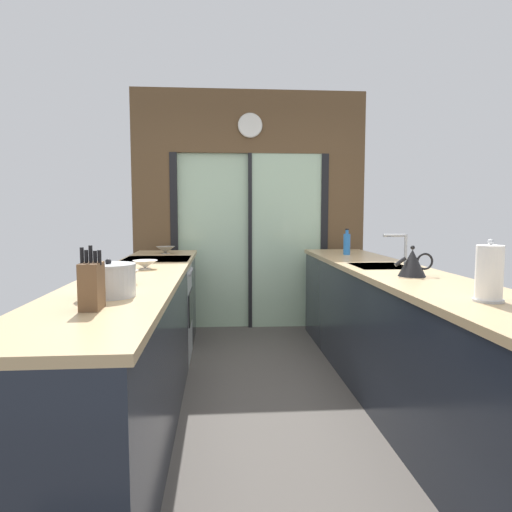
{
  "coord_description": "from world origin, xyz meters",
  "views": [
    {
      "loc": [
        -0.35,
        -2.94,
        1.33
      ],
      "look_at": [
        -0.05,
        0.84,
        0.98
      ],
      "focal_mm": 32.68,
      "sensor_mm": 36.0,
      "label": 1
    }
  ],
  "objects_px": {
    "oven_range": "(158,310)",
    "stock_pot": "(109,280)",
    "mixing_bowl_near": "(126,276)",
    "mixing_bowl_far": "(166,250)",
    "mixing_bowl_mid": "(145,264)",
    "knife_block": "(92,285)",
    "soap_bottle": "(347,244)",
    "kettle": "(412,263)",
    "paper_towel_roll": "(489,274)"
  },
  "relations": [
    {
      "from": "oven_range",
      "to": "stock_pot",
      "type": "bearing_deg",
      "value": -89.44
    },
    {
      "from": "mixing_bowl_near",
      "to": "mixing_bowl_far",
      "type": "bearing_deg",
      "value": 90.0
    },
    {
      "from": "mixing_bowl_mid",
      "to": "stock_pot",
      "type": "distance_m",
      "value": 1.12
    },
    {
      "from": "knife_block",
      "to": "mixing_bowl_mid",
      "type": "bearing_deg",
      "value": 90.0
    },
    {
      "from": "knife_block",
      "to": "soap_bottle",
      "type": "relative_size",
      "value": 1.07
    },
    {
      "from": "mixing_bowl_far",
      "to": "kettle",
      "type": "relative_size",
      "value": 0.73
    },
    {
      "from": "oven_range",
      "to": "mixing_bowl_mid",
      "type": "relative_size",
      "value": 5.11
    },
    {
      "from": "soap_bottle",
      "to": "knife_block",
      "type": "bearing_deg",
      "value": -125.99
    },
    {
      "from": "mixing_bowl_near",
      "to": "knife_block",
      "type": "xyz_separation_m",
      "value": [
        -0.0,
        -0.72,
        0.06
      ]
    },
    {
      "from": "mixing_bowl_mid",
      "to": "soap_bottle",
      "type": "distance_m",
      "value": 2.06
    },
    {
      "from": "mixing_bowl_mid",
      "to": "mixing_bowl_far",
      "type": "bearing_deg",
      "value": 90.0
    },
    {
      "from": "mixing_bowl_near",
      "to": "kettle",
      "type": "bearing_deg",
      "value": 5.66
    },
    {
      "from": "mixing_bowl_near",
      "to": "mixing_bowl_mid",
      "type": "relative_size",
      "value": 0.83
    },
    {
      "from": "stock_pot",
      "to": "soap_bottle",
      "type": "height_order",
      "value": "soap_bottle"
    },
    {
      "from": "mixing_bowl_near",
      "to": "knife_block",
      "type": "height_order",
      "value": "knife_block"
    },
    {
      "from": "oven_range",
      "to": "mixing_bowl_far",
      "type": "height_order",
      "value": "mixing_bowl_far"
    },
    {
      "from": "mixing_bowl_near",
      "to": "stock_pot",
      "type": "bearing_deg",
      "value": -90.0
    },
    {
      "from": "mixing_bowl_mid",
      "to": "soap_bottle",
      "type": "relative_size",
      "value": 0.71
    },
    {
      "from": "mixing_bowl_near",
      "to": "paper_towel_roll",
      "type": "distance_m",
      "value": 1.91
    },
    {
      "from": "mixing_bowl_mid",
      "to": "paper_towel_roll",
      "type": "height_order",
      "value": "paper_towel_roll"
    },
    {
      "from": "mixing_bowl_near",
      "to": "knife_block",
      "type": "bearing_deg",
      "value": -90.0
    },
    {
      "from": "mixing_bowl_far",
      "to": "stock_pot",
      "type": "bearing_deg",
      "value": -90.0
    },
    {
      "from": "stock_pot",
      "to": "paper_towel_roll",
      "type": "height_order",
      "value": "paper_towel_roll"
    },
    {
      "from": "kettle",
      "to": "stock_pot",
      "type": "bearing_deg",
      "value": -161.64
    },
    {
      "from": "oven_range",
      "to": "mixing_bowl_far",
      "type": "bearing_deg",
      "value": 87.95
    },
    {
      "from": "mixing_bowl_mid",
      "to": "kettle",
      "type": "bearing_deg",
      "value": -16.39
    },
    {
      "from": "mixing_bowl_far",
      "to": "paper_towel_roll",
      "type": "distance_m",
      "value": 3.21
    },
    {
      "from": "mixing_bowl_mid",
      "to": "stock_pot",
      "type": "height_order",
      "value": "stock_pot"
    },
    {
      "from": "mixing_bowl_mid",
      "to": "soap_bottle",
      "type": "bearing_deg",
      "value": 30.06
    },
    {
      "from": "stock_pot",
      "to": "paper_towel_roll",
      "type": "xyz_separation_m",
      "value": [
        1.78,
        -0.27,
        0.05
      ]
    },
    {
      "from": "oven_range",
      "to": "knife_block",
      "type": "distance_m",
      "value": 2.27
    },
    {
      "from": "oven_range",
      "to": "soap_bottle",
      "type": "bearing_deg",
      "value": 8.1
    },
    {
      "from": "stock_pot",
      "to": "kettle",
      "type": "xyz_separation_m",
      "value": [
        1.78,
        0.59,
        0.01
      ]
    },
    {
      "from": "stock_pot",
      "to": "paper_towel_roll",
      "type": "bearing_deg",
      "value": -8.58
    },
    {
      "from": "mixing_bowl_far",
      "to": "stock_pot",
      "type": "xyz_separation_m",
      "value": [
        0.0,
        -2.4,
        0.04
      ]
    },
    {
      "from": "knife_block",
      "to": "paper_towel_roll",
      "type": "height_order",
      "value": "paper_towel_roll"
    },
    {
      "from": "mixing_bowl_near",
      "to": "mixing_bowl_far",
      "type": "height_order",
      "value": "mixing_bowl_near"
    },
    {
      "from": "mixing_bowl_far",
      "to": "kettle",
      "type": "height_order",
      "value": "kettle"
    },
    {
      "from": "mixing_bowl_far",
      "to": "knife_block",
      "type": "bearing_deg",
      "value": -90.0
    },
    {
      "from": "mixing_bowl_far",
      "to": "knife_block",
      "type": "height_order",
      "value": "knife_block"
    },
    {
      "from": "oven_range",
      "to": "mixing_bowl_far",
      "type": "relative_size",
      "value": 4.84
    },
    {
      "from": "mixing_bowl_far",
      "to": "paper_towel_roll",
      "type": "xyz_separation_m",
      "value": [
        1.78,
        -2.67,
        0.09
      ]
    },
    {
      "from": "oven_range",
      "to": "mixing_bowl_near",
      "type": "bearing_deg",
      "value": -89.28
    },
    {
      "from": "mixing_bowl_near",
      "to": "soap_bottle",
      "type": "height_order",
      "value": "soap_bottle"
    },
    {
      "from": "mixing_bowl_mid",
      "to": "knife_block",
      "type": "distance_m",
      "value": 1.42
    },
    {
      "from": "oven_range",
      "to": "paper_towel_roll",
      "type": "height_order",
      "value": "paper_towel_roll"
    },
    {
      "from": "knife_block",
      "to": "paper_towel_roll",
      "type": "distance_m",
      "value": 1.78
    },
    {
      "from": "kettle",
      "to": "knife_block",
      "type": "bearing_deg",
      "value": -153.3
    },
    {
      "from": "mixing_bowl_near",
      "to": "kettle",
      "type": "distance_m",
      "value": 1.79
    },
    {
      "from": "mixing_bowl_mid",
      "to": "kettle",
      "type": "xyz_separation_m",
      "value": [
        1.78,
        -0.52,
        0.05
      ]
    }
  ]
}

